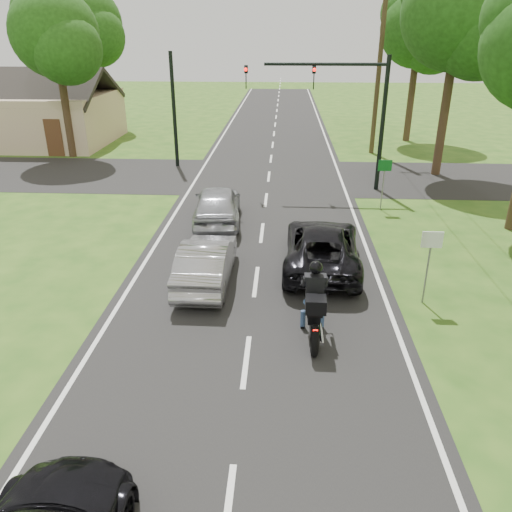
# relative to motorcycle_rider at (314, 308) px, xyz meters

# --- Properties ---
(ground) EXTENTS (140.00, 140.00, 0.00)m
(ground) POSITION_rel_motorcycle_rider_xyz_m (-1.57, -1.13, -0.80)
(ground) COLOR #295217
(ground) RESTS_ON ground
(road) EXTENTS (8.00, 100.00, 0.01)m
(road) POSITION_rel_motorcycle_rider_xyz_m (-1.57, 8.87, -0.79)
(road) COLOR black
(road) RESTS_ON ground
(cross_road) EXTENTS (60.00, 7.00, 0.01)m
(cross_road) POSITION_rel_motorcycle_rider_xyz_m (-1.57, 14.87, -0.79)
(cross_road) COLOR black
(cross_road) RESTS_ON ground
(motorcycle_rider) EXTENTS (0.67, 2.35, 2.03)m
(motorcycle_rider) POSITION_rel_motorcycle_rider_xyz_m (0.00, 0.00, 0.00)
(motorcycle_rider) COLOR black
(motorcycle_rider) RESTS_ON ground
(dark_suv) EXTENTS (2.54, 5.06, 1.37)m
(dark_suv) POSITION_rel_motorcycle_rider_xyz_m (0.46, 4.07, -0.10)
(dark_suv) COLOR black
(dark_suv) RESTS_ON road
(silver_sedan) EXTENTS (1.44, 4.05, 1.33)m
(silver_sedan) POSITION_rel_motorcycle_rider_xyz_m (-3.03, 2.76, -0.12)
(silver_sedan) COLOR #9F9EA3
(silver_sedan) RESTS_ON road
(silver_suv) EXTENTS (2.11, 4.52, 1.50)m
(silver_suv) POSITION_rel_motorcycle_rider_xyz_m (-3.35, 7.86, -0.04)
(silver_suv) COLOR #A8AAB0
(silver_suv) RESTS_ON road
(traffic_signal) EXTENTS (6.38, 0.44, 6.00)m
(traffic_signal) POSITION_rel_motorcycle_rider_xyz_m (1.77, 12.87, 3.34)
(traffic_signal) COLOR black
(traffic_signal) RESTS_ON ground
(signal_pole_far) EXTENTS (0.20, 0.20, 6.00)m
(signal_pole_far) POSITION_rel_motorcycle_rider_xyz_m (-6.77, 16.87, 2.20)
(signal_pole_far) COLOR black
(signal_pole_far) RESTS_ON ground
(utility_pole_far) EXTENTS (1.60, 0.28, 10.00)m
(utility_pole_far) POSITION_rel_motorcycle_rider_xyz_m (4.63, 20.87, 4.29)
(utility_pole_far) COLOR #4A3A21
(utility_pole_far) RESTS_ON ground
(sign_white) EXTENTS (0.55, 0.07, 2.12)m
(sign_white) POSITION_rel_motorcycle_rider_xyz_m (3.13, 1.85, 0.80)
(sign_white) COLOR slate
(sign_white) RESTS_ON ground
(sign_green) EXTENTS (0.55, 0.07, 2.12)m
(sign_green) POSITION_rel_motorcycle_rider_xyz_m (3.33, 9.85, 0.80)
(sign_green) COLOR slate
(sign_green) RESTS_ON ground
(tree_row_d) EXTENTS (5.76, 5.58, 10.45)m
(tree_row_d) POSITION_rel_motorcycle_rider_xyz_m (7.54, 15.63, 6.63)
(tree_row_d) COLOR #332316
(tree_row_d) RESTS_ON ground
(tree_row_e) EXTENTS (5.28, 5.12, 9.61)m
(tree_row_e) POSITION_rel_motorcycle_rider_xyz_m (7.91, 24.65, 6.04)
(tree_row_e) COLOR #332316
(tree_row_e) RESTS_ON ground
(tree_left_near) EXTENTS (5.12, 4.96, 9.22)m
(tree_left_near) POSITION_rel_motorcycle_rider_xyz_m (-13.30, 18.66, 5.74)
(tree_left_near) COLOR #332316
(tree_left_near) RESTS_ON ground
(tree_left_far) EXTENTS (5.76, 5.58, 10.14)m
(tree_left_far) POSITION_rel_motorcycle_rider_xyz_m (-15.26, 28.63, 6.34)
(tree_left_far) COLOR #332316
(tree_left_far) RESTS_ON ground
(house) EXTENTS (10.20, 8.00, 4.84)m
(house) POSITION_rel_motorcycle_rider_xyz_m (-17.57, 22.87, 0.97)
(house) COLOR tan
(house) RESTS_ON ground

